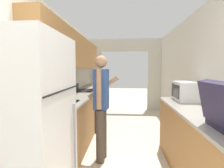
# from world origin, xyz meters

# --- Properties ---
(wall_left) EXTENTS (0.38, 7.77, 2.50)m
(wall_left) POSITION_xyz_m (-1.21, 2.51, 1.50)
(wall_left) COLOR silver
(wall_left) RESTS_ON ground_plane
(wall_right) EXTENTS (0.06, 7.77, 2.50)m
(wall_right) POSITION_xyz_m (1.30, 2.09, 1.25)
(wall_right) COLOR silver
(wall_right) RESTS_ON ground_plane
(wall_far_with_doorway) EXTENTS (2.93, 0.06, 2.50)m
(wall_far_with_doorway) POSITION_xyz_m (0.00, 5.40, 1.44)
(wall_far_with_doorway) COLOR silver
(wall_far_with_doorway) RESTS_ON ground_plane
(counter_left) EXTENTS (0.62, 3.98, 0.93)m
(counter_left) POSITION_xyz_m (-0.97, 2.98, 0.46)
(counter_left) COLOR #9E6B38
(counter_left) RESTS_ON ground_plane
(counter_right) EXTENTS (0.62, 2.30, 0.93)m
(counter_right) POSITION_xyz_m (0.97, 1.27, 0.46)
(counter_right) COLOR #9E6B38
(counter_right) RESTS_ON ground_plane
(refrigerator) EXTENTS (0.74, 0.82, 1.76)m
(refrigerator) POSITION_xyz_m (-0.91, 0.64, 0.88)
(refrigerator) COLOR white
(refrigerator) RESTS_ON ground_plane
(range_oven) EXTENTS (0.66, 0.79, 1.07)m
(range_oven) POSITION_xyz_m (-0.96, 3.31, 0.47)
(range_oven) COLOR black
(range_oven) RESTS_ON ground_plane
(person) EXTENTS (0.53, 0.40, 1.66)m
(person) POSITION_xyz_m (-0.37, 1.82, 0.89)
(person) COLOR #4C4238
(person) RESTS_ON ground_plane
(microwave) EXTENTS (0.41, 0.49, 0.32)m
(microwave) POSITION_xyz_m (1.04, 2.10, 1.08)
(microwave) COLOR white
(microwave) RESTS_ON counter_right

